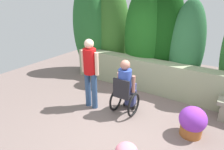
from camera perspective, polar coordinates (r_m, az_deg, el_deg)
ground_plane at (r=4.35m, az=3.61°, el=-14.12°), size 10.33×10.33×0.00m
stone_retaining_wall at (r=5.57m, az=12.88°, el=-0.56°), size 5.38×0.41×0.93m
hedge_backdrop at (r=5.90m, az=12.89°, el=11.12°), size 6.82×1.24×3.19m
person_in_wheelchair at (r=4.41m, az=4.13°, el=-4.10°), size 0.53×0.66×1.33m
person_standing_companion at (r=4.50m, az=-6.57°, el=1.58°), size 0.49×0.30×1.73m
flower_pot_terracotta_by_wall at (r=4.16m, az=22.99°, el=-12.80°), size 0.53×0.53×0.63m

